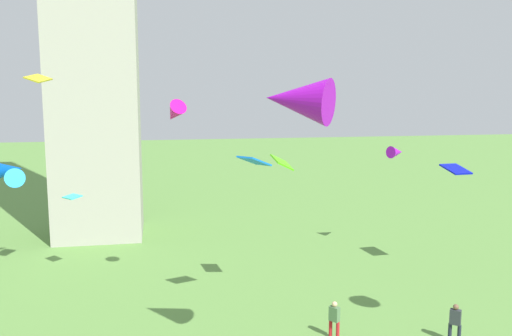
# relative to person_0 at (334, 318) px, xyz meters

# --- Properties ---
(person_0) EXTENTS (0.49, 0.53, 1.77)m
(person_0) POSITION_rel_person_0_xyz_m (0.00, 0.00, 0.00)
(person_0) COLOR red
(person_0) RESTS_ON ground_plane
(person_2) EXTENTS (0.53, 0.51, 1.80)m
(person_2) POSITION_rel_person_0_xyz_m (5.16, -1.35, 0.02)
(person_2) COLOR #1E2333
(person_2) RESTS_ON ground_plane
(kite_flying_0) EXTENTS (1.00, 1.54, 0.76)m
(kite_flying_0) POSITION_rel_person_0_xyz_m (-1.42, 4.53, 6.53)
(kite_flying_0) COLOR #54CF14
(kite_flying_1) EXTENTS (1.43, 1.25, 0.88)m
(kite_flying_1) POSITION_rel_person_0_xyz_m (8.18, 11.67, 6.05)
(kite_flying_1) COLOR #A313D5
(kite_flying_2) EXTENTS (2.78, 2.60, 1.71)m
(kite_flying_2) POSITION_rel_person_0_xyz_m (-3.10, -4.72, 9.86)
(kite_flying_2) COLOR purple
(kite_flying_3) EXTENTS (1.27, 1.33, 0.20)m
(kite_flying_3) POSITION_rel_person_0_xyz_m (-12.65, 10.52, 3.97)
(kite_flying_3) COLOR #34D8CE
(kite_flying_4) EXTENTS (1.26, 1.44, 0.51)m
(kite_flying_4) POSITION_rel_person_0_xyz_m (-13.47, 6.89, 10.77)
(kite_flying_4) COLOR gold
(kite_flying_5) EXTENTS (1.40, 1.74, 1.43)m
(kite_flying_5) POSITION_rel_person_0_xyz_m (-6.77, 5.62, 9.03)
(kite_flying_5) COLOR #D00985
(kite_flying_7) EXTENTS (2.08, 1.87, 1.25)m
(kite_flying_7) POSITION_rel_person_0_xyz_m (-16.57, 12.22, 5.43)
(kite_flying_7) COLOR #0545B3
(kite_flying_8) EXTENTS (1.10, 1.40, 1.04)m
(kite_flying_8) POSITION_rel_person_0_xyz_m (-13.14, -0.26, 6.74)
(kite_flying_8) COLOR #1E9BE0
(kite_flying_9) EXTENTS (1.29, 1.76, 0.44)m
(kite_flying_9) POSITION_rel_person_0_xyz_m (9.74, 6.90, 5.54)
(kite_flying_9) COLOR #0913C0
(kite_flying_11) EXTENTS (1.72, 1.65, 0.57)m
(kite_flying_11) POSITION_rel_person_0_xyz_m (-3.25, 2.36, 6.92)
(kite_flying_11) COLOR blue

